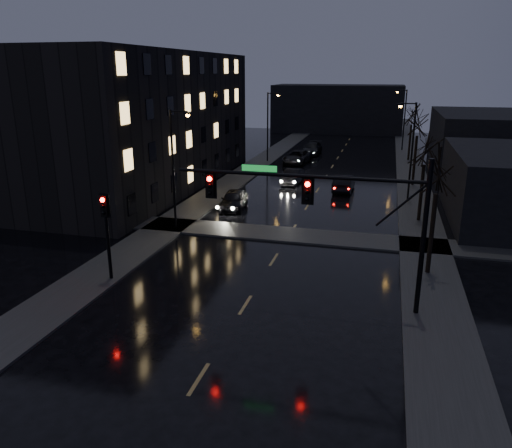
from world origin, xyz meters
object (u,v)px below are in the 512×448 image
Objects in this scene: oncoming_car_b at (292,177)px; lead_car at (344,183)px; oncoming_car_a at (234,200)px; oncoming_car_c at (297,157)px; oncoming_car_d at (312,148)px.

lead_car is (5.04, -1.80, 0.07)m from oncoming_car_b.
oncoming_car_c is at bearing 81.30° from oncoming_car_a.
oncoming_car_d is 1.16× the size of lead_car.
oncoming_car_c is at bearing -61.28° from lead_car.
oncoming_car_d is at bearing -71.95° from lead_car.
oncoming_car_d is at bearing 80.79° from oncoming_car_a.
oncoming_car_c is 1.00× the size of oncoming_car_d.
oncoming_car_d reaches higher than oncoming_car_c.
oncoming_car_b is at bearing -85.72° from oncoming_car_d.
oncoming_car_a is 0.81× the size of oncoming_car_d.
oncoming_car_d is at bearing 96.62° from oncoming_car_b.
oncoming_car_c is at bearing 101.80° from oncoming_car_b.
oncoming_car_a is at bearing 48.18° from lead_car.
oncoming_car_d is (0.66, 6.95, 0.03)m from oncoming_car_c.
oncoming_car_c is 1.16× the size of lead_car.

